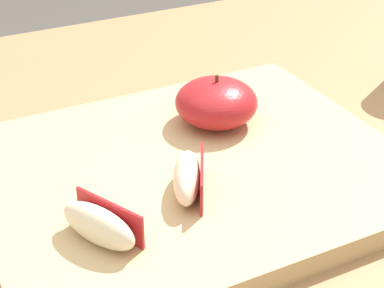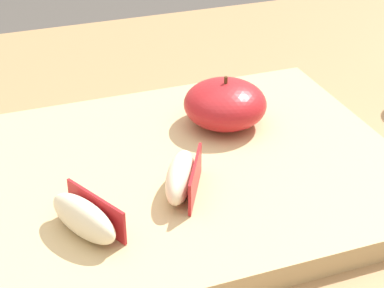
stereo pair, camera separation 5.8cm
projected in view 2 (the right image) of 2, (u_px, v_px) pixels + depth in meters
name	position (u px, v px, depth m)	size (l,w,h in m)	color
dining_table	(114.00, 250.00, 0.68)	(1.20, 0.79, 0.73)	#9E754C
cutting_board	(192.00, 172.00, 0.60)	(0.39, 0.32, 0.02)	tan
apple_half_skin_up	(226.00, 105.00, 0.64)	(0.08, 0.08, 0.05)	#B21E23
apple_wedge_front	(85.00, 218.00, 0.49)	(0.05, 0.07, 0.03)	beige
apple_wedge_middle	(182.00, 177.00, 0.54)	(0.06, 0.07, 0.03)	beige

